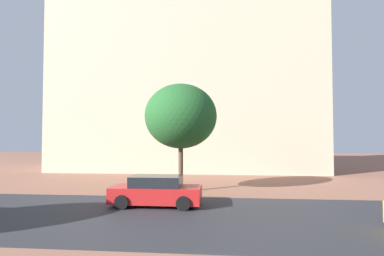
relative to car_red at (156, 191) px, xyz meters
The scene contains 5 objects.
ground_plane 2.08m from the car_red, ahead, with size 120.00×120.00×0.00m, color #93604C.
street_asphalt_strip 2.76m from the car_red, 43.53° to the right, with size 120.00×8.37×0.00m, color #2D2D33.
landmark_building 20.89m from the car_red, 92.84° to the left, with size 26.68×10.54×38.10m.
car_red is the anchor object (origin of this frame).
tree_curb_far 5.57m from the car_red, 80.90° to the left, with size 4.34×4.34×6.50m.
Camera 1 is at (1.17, -4.26, 3.13)m, focal length 29.10 mm.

